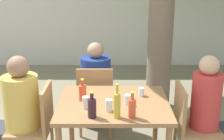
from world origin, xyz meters
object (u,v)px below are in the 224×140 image
Objects in this scene: person_seated_0 at (13,119)px; wine_bottle_3 at (91,108)px; person_seated_2 at (95,89)px; soda_bottle_2 at (81,92)px; patio_chair_1 at (188,122)px; patio_chair_0 at (36,122)px; person_seated_1 at (211,120)px; drinking_glass_1 at (84,103)px; drinking_glass_3 at (126,100)px; drinking_glass_0 at (107,105)px; patio_chair_2 at (94,96)px; drinking_glass_2 at (140,92)px; dining_table_front at (112,110)px; soda_bottle_0 at (131,108)px; oil_cruet_1 at (116,105)px.

person_seated_0 is 4.95× the size of wine_bottle_3.
soda_bottle_2 is at bearing 84.03° from person_seated_2.
wine_bottle_3 reaches higher than soda_bottle_2.
patio_chair_1 is 1.82m from person_seated_0.
soda_bottle_2 is at bearing 95.93° from patio_chair_0.
person_seated_1 is 1.31m from wine_bottle_3.
drinking_glass_1 is (-0.04, -1.09, 0.27)m from person_seated_2.
person_seated_1 is 5.33× the size of soda_bottle_2.
person_seated_2 is (-1.26, 0.94, -0.01)m from person_seated_1.
drinking_glass_0 is at bearing -141.73° from drinking_glass_3.
person_seated_1 is at bearing -90.00° from patio_chair_1.
patio_chair_2 is at bearing 91.51° from wine_bottle_3.
drinking_glass_3 is (-0.16, -0.23, 0.01)m from drinking_glass_2.
person_seated_0 is 13.49× the size of drinking_glass_2.
drinking_glass_1 reaches higher than drinking_glass_2.
patio_chair_0 is 0.62m from drinking_glass_1.
patio_chair_0 is 0.76m from wine_bottle_3.
drinking_glass_1 is (-0.27, -0.15, 0.15)m from dining_table_front.
patio_chair_0 is 3.63× the size of soda_bottle_0.
person_seated_0 is (-1.03, -0.00, -0.10)m from dining_table_front.
patio_chair_2 is 0.98m from drinking_glass_0.
patio_chair_2 is 1.11m from wine_bottle_3.
wine_bottle_3 is (0.60, -0.35, 0.32)m from patio_chair_0.
patio_chair_0 is 0.98m from drinking_glass_3.
drinking_glass_3 is at bearing -123.94° from drinking_glass_2.
soda_bottle_0 is (0.96, -0.36, 0.32)m from patio_chair_0.
patio_chair_2 is (-1.02, 0.71, 0.00)m from patio_chair_1.
drinking_glass_3 is (0.94, -0.06, 0.28)m from patio_chair_0.
patio_chair_2 is at bearing 100.98° from drinking_glass_0.
soda_bottle_2 is 0.93× the size of wine_bottle_3.
soda_bottle_2 is (-0.35, 0.40, -0.04)m from oil_cruet_1.
soda_bottle_0 is at bearing -39.91° from soda_bottle_2.
person_seated_2 is 1.20m from drinking_glass_0.
patio_chair_2 is at bearing 131.54° from person_seated_0.
person_seated_0 is 1.03m from drinking_glass_0.
person_seated_2 is at bearing 139.65° from person_seated_0.
soda_bottle_2 is at bearing 103.97° from drinking_glass_1.
dining_table_front is 1.23× the size of patio_chair_1.
soda_bottle_0 reaches higher than patio_chair_2.
soda_bottle_2 is at bearing 87.46° from patio_chair_1.
dining_table_front is at bearing 155.58° from drinking_glass_3.
drinking_glass_2 is at bearing 97.31° from person_seated_0.
person_seated_0 reaches higher than oil_cruet_1.
oil_cruet_1 reaches higher than soda_bottle_2.
drinking_glass_3 is at bearing 95.55° from patio_chair_1.
patio_chair_1 is at bearing 137.27° from person_seated_2.
person_seated_2 is at bearing 98.80° from drinking_glass_0.
oil_cruet_1 is 2.82× the size of drinking_glass_0.
drinking_glass_1 is at bearing 145.41° from oil_cruet_1.
dining_table_front is 0.91× the size of person_seated_0.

